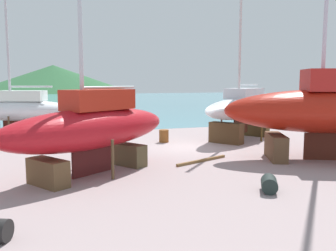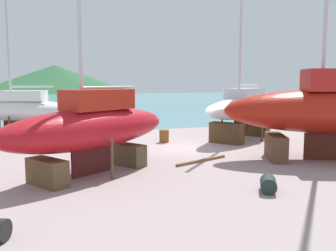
{
  "view_description": "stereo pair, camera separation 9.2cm",
  "coord_description": "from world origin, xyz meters",
  "px_view_note": "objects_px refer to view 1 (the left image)",
  "views": [
    {
      "loc": [
        -7.79,
        -18.97,
        3.76
      ],
      "look_at": [
        -1.49,
        -0.68,
        1.41
      ],
      "focal_mm": 38.42,
      "sensor_mm": 36.0,
      "label": 1
    },
    {
      "loc": [
        -7.7,
        -19.0,
        3.76
      ],
      "look_at": [
        -1.49,
        -0.68,
        1.41
      ],
      "focal_mm": 38.42,
      "sensor_mm": 36.0,
      "label": 2
    }
  ],
  "objects_px": {
    "sailboat_large_starboard": "(241,109)",
    "barrel_tar_black": "(164,136)",
    "sailboat_far_slipway": "(92,127)",
    "sailboat_small_center": "(333,110)",
    "barrel_by_slipway": "(269,184)",
    "sailboat_mid_port": "(17,111)",
    "worker": "(92,128)"
  },
  "relations": [
    {
      "from": "barrel_tar_black",
      "to": "barrel_by_slipway",
      "type": "bearing_deg",
      "value": -88.93
    },
    {
      "from": "sailboat_mid_port",
      "to": "worker",
      "type": "relative_size",
      "value": 7.59
    },
    {
      "from": "sailboat_large_starboard",
      "to": "barrel_tar_black",
      "type": "distance_m",
      "value": 5.46
    },
    {
      "from": "sailboat_mid_port",
      "to": "sailboat_far_slipway",
      "type": "relative_size",
      "value": 0.99
    },
    {
      "from": "sailboat_far_slipway",
      "to": "worker",
      "type": "relative_size",
      "value": 7.64
    },
    {
      "from": "sailboat_large_starboard",
      "to": "sailboat_mid_port",
      "type": "bearing_deg",
      "value": -48.69
    },
    {
      "from": "worker",
      "to": "sailboat_mid_port",
      "type": "bearing_deg",
      "value": 46.39
    },
    {
      "from": "sailboat_small_center",
      "to": "barrel_by_slipway",
      "type": "xyz_separation_m",
      "value": [
        -5.78,
        -3.35,
        -2.18
      ]
    },
    {
      "from": "sailboat_far_slipway",
      "to": "barrel_tar_black",
      "type": "relative_size",
      "value": 16.72
    },
    {
      "from": "sailboat_large_starboard",
      "to": "worker",
      "type": "relative_size",
      "value": 7.42
    },
    {
      "from": "sailboat_far_slipway",
      "to": "barrel_by_slipway",
      "type": "distance_m",
      "value": 7.17
    },
    {
      "from": "sailboat_mid_port",
      "to": "barrel_by_slipway",
      "type": "height_order",
      "value": "sailboat_mid_port"
    },
    {
      "from": "sailboat_small_center",
      "to": "barrel_tar_black",
      "type": "relative_size",
      "value": 21.15
    },
    {
      "from": "sailboat_mid_port",
      "to": "sailboat_large_starboard",
      "type": "distance_m",
      "value": 14.33
    },
    {
      "from": "sailboat_far_slipway",
      "to": "sailboat_large_starboard",
      "type": "bearing_deg",
      "value": 177.13
    },
    {
      "from": "sailboat_far_slipway",
      "to": "worker",
      "type": "height_order",
      "value": "sailboat_far_slipway"
    },
    {
      "from": "sailboat_small_center",
      "to": "sailboat_mid_port",
      "type": "bearing_deg",
      "value": -12.45
    },
    {
      "from": "sailboat_far_slipway",
      "to": "barrel_tar_black",
      "type": "height_order",
      "value": "sailboat_far_slipway"
    },
    {
      "from": "barrel_by_slipway",
      "to": "sailboat_far_slipway",
      "type": "bearing_deg",
      "value": 141.02
    },
    {
      "from": "sailboat_large_starboard",
      "to": "sailboat_far_slipway",
      "type": "distance_m",
      "value": 12.02
    },
    {
      "from": "sailboat_large_starboard",
      "to": "barrel_tar_black",
      "type": "bearing_deg",
      "value": -38.9
    },
    {
      "from": "sailboat_large_starboard",
      "to": "sailboat_far_slipway",
      "type": "xyz_separation_m",
      "value": [
        -10.41,
        -6.01,
        -0.08
      ]
    },
    {
      "from": "sailboat_far_slipway",
      "to": "sailboat_small_center",
      "type": "distance_m",
      "value": 11.26
    },
    {
      "from": "sailboat_large_starboard",
      "to": "barrel_tar_black",
      "type": "relative_size",
      "value": 16.23
    },
    {
      "from": "sailboat_far_slipway",
      "to": "barrel_by_slipway",
      "type": "xyz_separation_m",
      "value": [
        5.42,
        -4.39,
        -1.66
      ]
    },
    {
      "from": "sailboat_mid_port",
      "to": "barrel_tar_black",
      "type": "height_order",
      "value": "sailboat_mid_port"
    },
    {
      "from": "sailboat_large_starboard",
      "to": "sailboat_far_slipway",
      "type": "relative_size",
      "value": 0.97
    },
    {
      "from": "sailboat_mid_port",
      "to": "sailboat_small_center",
      "type": "relative_size",
      "value": 0.79
    },
    {
      "from": "sailboat_small_center",
      "to": "sailboat_far_slipway",
      "type": "bearing_deg",
      "value": 18.82
    },
    {
      "from": "worker",
      "to": "barrel_by_slipway",
      "type": "xyz_separation_m",
      "value": [
        4.47,
        -12.19,
        -0.62
      ]
    },
    {
      "from": "worker",
      "to": "barrel_tar_black",
      "type": "height_order",
      "value": "worker"
    },
    {
      "from": "worker",
      "to": "sailboat_small_center",
      "type": "bearing_deg",
      "value": -149.82
    }
  ]
}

